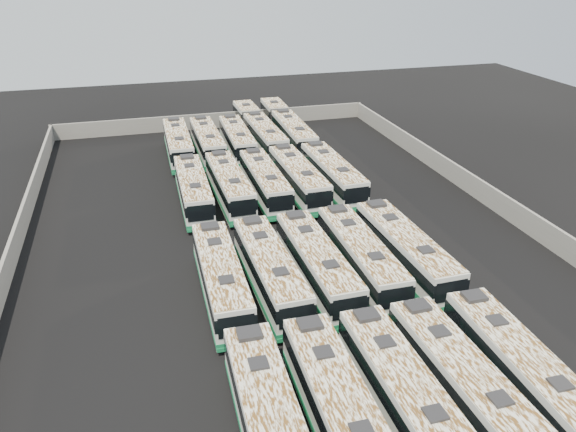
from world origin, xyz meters
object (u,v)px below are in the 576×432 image
at_px(bus_back_far_left, 178,144).
at_px(bus_front_far_right, 521,372).
at_px(bus_midback_center, 265,182).
at_px(bus_back_center, 237,140).
at_px(bus_midfront_far_left, 221,278).
at_px(bus_back_left, 207,142).
at_px(bus_front_far_left, 270,425).
at_px(bus_midback_right, 298,178).
at_px(bus_midfront_far_right, 405,251).
at_px(bus_midfront_center, 317,264).
at_px(bus_front_left, 340,412).
at_px(bus_midfront_left, 270,271).
at_px(bus_back_right, 258,129).
at_px(bus_midback_far_left, 193,190).
at_px(bus_front_center, 405,398).
at_px(bus_front_right, 463,385).
at_px(bus_back_far_right, 287,127).
at_px(bus_midback_far_right, 332,175).
at_px(bus_midback_left, 229,185).
at_px(bus_midfront_right, 360,256).

bearing_deg(bus_back_far_left, bus_front_far_right, -71.64).
height_order(bus_midback_center, bus_back_center, bus_back_center).
bearing_deg(bus_midfront_far_left, bus_back_left, 84.25).
xyz_separation_m(bus_front_far_left, bus_midback_right, (11.02, 32.01, 0.02)).
height_order(bus_midfront_far_right, bus_midback_right, bus_midfront_far_right).
height_order(bus_midfront_center, bus_back_far_left, bus_back_far_left).
bearing_deg(bus_midfront_far_right, bus_front_left, -128.21).
bearing_deg(bus_front_left, bus_midback_right, 78.03).
distance_m(bus_midfront_left, bus_back_right, 36.55).
bearing_deg(bus_midback_center, bus_midback_far_left, -179.24).
height_order(bus_midfront_left, bus_back_left, bus_midfront_left).
bearing_deg(bus_front_far_right, bus_midfront_center, 118.21).
relative_size(bus_front_left, bus_front_center, 1.01).
distance_m(bus_front_right, bus_midback_center, 32.36).
xyz_separation_m(bus_front_far_right, bus_midfront_center, (-7.46, 14.57, 0.03)).
height_order(bus_midfront_left, bus_midfront_far_right, bus_midfront_far_right).
bearing_deg(bus_front_center, bus_back_far_right, 81.24).
xyz_separation_m(bus_front_far_left, bus_back_far_left, (0.03, 46.94, 0.00)).
height_order(bus_midback_center, bus_back_far_right, bus_back_far_right).
distance_m(bus_midback_far_right, bus_back_far_left, 21.03).
bearing_deg(bus_back_far_left, bus_back_right, 18.56).
height_order(bus_back_center, bus_back_right, bus_back_right).
xyz_separation_m(bus_back_left, bus_back_center, (3.75, -0.19, -0.02)).
bearing_deg(bus_midfront_left, bus_midback_far_left, 100.42).
bearing_deg(bus_back_center, bus_back_left, 178.43).
bearing_deg(bus_midback_left, bus_back_right, 67.30).
distance_m(bus_front_far_left, bus_midfront_far_right, 20.79).
bearing_deg(bus_front_far_right, bus_midback_center, 103.99).
xyz_separation_m(bus_midback_far_left, bus_midback_left, (3.69, 0.09, 0.02)).
xyz_separation_m(bus_midback_far_left, bus_midback_right, (10.99, 0.03, 0.06)).
height_order(bus_midfront_center, bus_midfront_far_right, bus_midfront_far_right).
bearing_deg(bus_midback_left, bus_midfront_left, -91.41).
height_order(bus_midfront_center, bus_midback_left, bus_midfront_center).
bearing_deg(bus_midback_right, bus_midback_left, 178.38).
height_order(bus_front_left, bus_midback_far_right, bus_midback_far_right).
distance_m(bus_front_right, bus_front_far_right, 3.79).
distance_m(bus_midfront_left, bus_midback_right, 18.89).
distance_m(bus_midfront_right, bus_midback_left, 18.70).
height_order(bus_midfront_far_left, bus_midfront_center, bus_midfront_center).
distance_m(bus_front_far_left, bus_back_right, 51.61).
bearing_deg(bus_front_far_left, bus_midfront_far_right, 46.20).
height_order(bus_midfront_far_right, bus_back_left, bus_midfront_far_right).
height_order(bus_front_far_left, bus_midfront_far_right, bus_midfront_far_right).
relative_size(bus_front_left, bus_midback_far_left, 1.02).
height_order(bus_midback_far_left, bus_midback_far_right, bus_midback_far_right).
bearing_deg(bus_midfront_far_right, bus_front_far_left, -136.54).
relative_size(bus_midfront_left, bus_midback_far_right, 0.98).
bearing_deg(bus_midback_left, bus_back_left, 89.18).
height_order(bus_front_left, bus_back_left, bus_front_left).
distance_m(bus_midfront_far_left, bus_back_far_right, 38.78).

